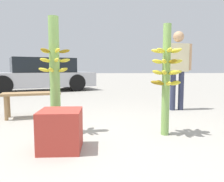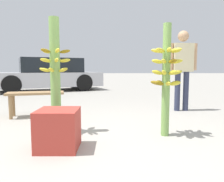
# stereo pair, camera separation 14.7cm
# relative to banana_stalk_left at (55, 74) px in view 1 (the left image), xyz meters

# --- Properties ---
(ground_plane) EXTENTS (80.00, 80.00, 0.00)m
(ground_plane) POSITION_rel_banana_stalk_left_xyz_m (0.72, -0.55, -0.81)
(ground_plane) COLOR #9E998E
(banana_stalk_left) EXTENTS (0.42, 0.42, 1.56)m
(banana_stalk_left) POSITION_rel_banana_stalk_left_xyz_m (0.00, 0.00, 0.00)
(banana_stalk_left) COLOR #7AA851
(banana_stalk_left) RESTS_ON ground_plane
(banana_stalk_center) EXTENTS (0.41, 0.41, 1.45)m
(banana_stalk_center) POSITION_rel_banana_stalk_left_xyz_m (1.47, -0.14, -0.01)
(banana_stalk_center) COLOR #7AA851
(banana_stalk_center) RESTS_ON ground_plane
(vendor_person) EXTENTS (0.61, 0.22, 1.65)m
(vendor_person) POSITION_rel_banana_stalk_left_xyz_m (2.22, 1.58, 0.18)
(vendor_person) COLOR #2D334C
(vendor_person) RESTS_ON ground_plane
(market_bench) EXTENTS (1.06, 0.59, 0.45)m
(market_bench) POSITION_rel_banana_stalk_left_xyz_m (-0.63, 1.01, -0.44)
(market_bench) COLOR #99754C
(market_bench) RESTS_ON ground_plane
(parked_car) EXTENTS (4.50, 3.29, 1.29)m
(parked_car) POSITION_rel_banana_stalk_left_xyz_m (-1.78, 5.78, -0.18)
(parked_car) COLOR #B7B7BC
(parked_car) RESTS_ON ground_plane
(produce_crate) EXTENTS (0.44, 0.44, 0.44)m
(produce_crate) POSITION_rel_banana_stalk_left_xyz_m (0.18, -0.62, -0.59)
(produce_crate) COLOR #B2382D
(produce_crate) RESTS_ON ground_plane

